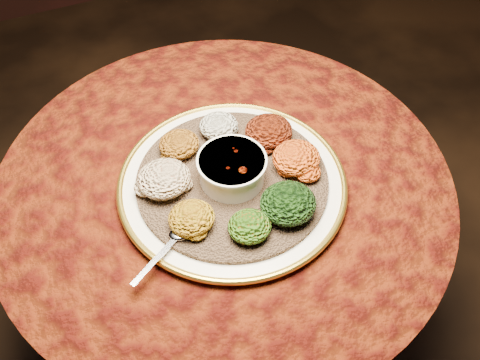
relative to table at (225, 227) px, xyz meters
name	(u,v)px	position (x,y,z in m)	size (l,w,h in m)	color
table	(225,227)	(0.00, 0.00, 0.00)	(0.96, 0.96, 0.73)	black
platter	(232,184)	(0.01, -0.03, 0.19)	(0.53, 0.53, 0.02)	white
injera	(232,180)	(0.01, -0.03, 0.20)	(0.39, 0.39, 0.01)	brown
stew_bowl	(232,168)	(0.01, -0.03, 0.24)	(0.14, 0.14, 0.06)	white
spoon	(177,237)	(-0.14, -0.12, 0.21)	(0.14, 0.09, 0.01)	silver
portion_ayib	(218,126)	(0.03, 0.10, 0.23)	(0.08, 0.08, 0.04)	beige
portion_kitfo	(269,131)	(0.12, 0.04, 0.23)	(0.10, 0.10, 0.05)	black
portion_tikil	(296,158)	(0.14, -0.05, 0.23)	(0.10, 0.09, 0.05)	#BE6B0F
portion_gomen	(288,203)	(0.07, -0.15, 0.23)	(0.11, 0.10, 0.05)	black
portion_mixveg	(249,226)	(-0.01, -0.16, 0.23)	(0.08, 0.08, 0.04)	#A3300A
portion_kik	(192,218)	(-0.11, -0.10, 0.23)	(0.09, 0.08, 0.04)	#A2770E
portion_timatim	(164,179)	(-0.12, 0.00, 0.23)	(0.11, 0.10, 0.05)	maroon
portion_shiro	(179,144)	(-0.06, 0.08, 0.23)	(0.09, 0.08, 0.04)	#884F10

